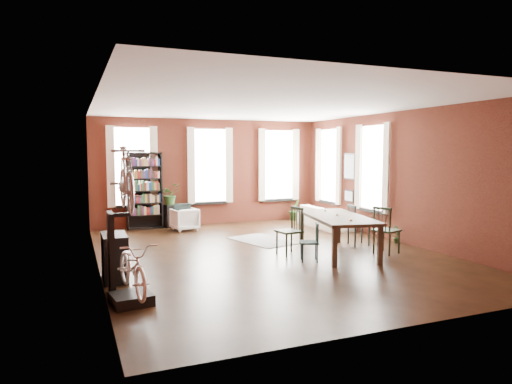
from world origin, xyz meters
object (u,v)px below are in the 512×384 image
bike_trainer (131,299)px  dining_chair_c (387,230)px  dining_table (337,235)px  bicycle_floor (132,243)px  console_table (115,257)px  dining_chair_d (359,225)px  plant_stand (170,216)px  dining_chair_a (309,242)px  bookshelf (144,191)px  white_armchair (185,218)px  dining_chair_b (289,231)px  cream_sofa (325,213)px

bike_trainer → dining_chair_c: bearing=13.6°
dining_table → dining_chair_c: (1.01, -0.40, 0.10)m
bike_trainer → bicycle_floor: size_ratio=0.37×
console_table → dining_chair_d: bearing=9.5°
console_table → bicycle_floor: bearing=-84.2°
plant_stand → dining_chair_d: bearing=-49.3°
dining_chair_a → plant_stand: (-1.77, 5.26, -0.06)m
bookshelf → white_armchair: bookshelf is taller
plant_stand → bicycle_floor: bicycle_floor is taller
dining_table → dining_chair_a: dining_table is taller
dining_table → plant_stand: bearing=130.4°
plant_stand → dining_chair_b: bearing=-69.8°
bike_trainer → console_table: bearing=94.3°
dining_chair_a → dining_chair_c: size_ratio=0.76×
dining_chair_b → dining_chair_c: dining_chair_c is taller
dining_chair_c → cream_sofa: (0.55, 3.56, -0.11)m
bike_trainer → dining_chair_b: bearing=30.1°
dining_chair_b → console_table: dining_chair_b is taller
bike_trainer → plant_stand: bearing=74.0°
bicycle_floor → dining_chair_c: bearing=7.1°
dining_chair_c → dining_chair_d: bearing=-20.0°
dining_chair_d → cream_sofa: size_ratio=0.46×
dining_chair_d → cream_sofa: dining_chair_d is taller
dining_chair_c → bicycle_floor: size_ratio=0.70×
bookshelf → cream_sofa: (4.95, -1.70, -0.69)m
dining_chair_d → bookshelf: size_ratio=0.44×
dining_table → bookshelf: bearing=136.5°
dining_table → bookshelf: (-3.39, 4.85, 0.68)m
bookshelf → console_table: size_ratio=2.75×
bookshelf → console_table: bookshelf is taller
dining_table → bike_trainer: dining_table is taller
dining_chair_a → console_table: (-3.77, 0.06, 0.01)m
dining_table → bike_trainer: 4.90m
dining_chair_c → console_table: 5.68m
dining_chair_b → bicycle_floor: bicycle_floor is taller
dining_chair_a → console_table: 3.77m
bookshelf → bike_trainer: bearing=-100.1°
dining_chair_c → plant_stand: size_ratio=1.53×
white_armchair → bike_trainer: size_ratio=1.25×
dining_chair_d → dining_chair_a: bearing=125.5°
bookshelf → bike_trainer: size_ratio=4.00×
bookshelf → plant_stand: bearing=0.0°
console_table → bike_trainer: bearing=-85.7°
dining_chair_c → console_table: (-5.68, 0.06, -0.11)m
dining_table → plant_stand: size_ratio=3.64×
white_armchair → cream_sofa: 4.08m
cream_sofa → console_table: bearing=119.3°
dining_chair_d → cream_sofa: bearing=-5.5°
white_armchair → bicycle_floor: bearing=61.0°
dining_chair_b → cream_sofa: bearing=130.5°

